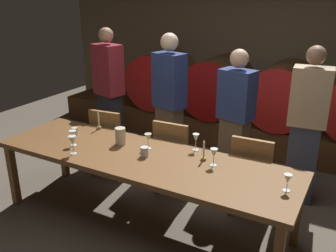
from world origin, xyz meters
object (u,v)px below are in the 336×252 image
(guest_far_left, at_px, (109,93))
(wine_glass_left, at_px, (72,141))
(wine_glass_center_right, at_px, (196,138))
(wine_glass_far_right, at_px, (288,179))
(candle_right, at_px, (204,154))
(wine_barrel_far_left, at_px, (164,78))
(candle_left, at_px, (99,124))
(wine_glass_center_left, at_px, (148,138))
(dining_table, at_px, (142,162))
(wine_glass_far_left, at_px, (73,134))
(cup_right, at_px, (145,152))
(chair_right, at_px, (253,172))
(wine_glass_right, at_px, (214,153))
(cup_left, at_px, (75,131))
(guest_center_left, at_px, (169,101))
(guest_center_right, at_px, (235,118))
(wine_barrel_center_left, at_px, (219,85))
(chair_center, at_px, (174,154))
(wine_barrel_center_right, at_px, (285,94))
(chair_left, at_px, (111,140))
(guest_far_right, at_px, (306,126))
(pitcher, at_px, (120,136))

(guest_far_left, distance_m, wine_glass_left, 1.55)
(wine_glass_center_right, height_order, wine_glass_far_right, wine_glass_center_right)
(candle_right, height_order, wine_glass_center_right, candle_right)
(wine_barrel_far_left, bearing_deg, wine_glass_far_right, -44.57)
(guest_far_left, relative_size, candle_left, 7.99)
(wine_glass_center_left, height_order, wine_glass_far_right, wine_glass_center_left)
(dining_table, xyz_separation_m, wine_glass_far_right, (1.33, 0.01, 0.16))
(wine_glass_far_left, distance_m, cup_right, 0.77)
(candle_left, bearing_deg, candle_right, -7.39)
(chair_right, xyz_separation_m, wine_glass_right, (-0.22, -0.50, 0.36))
(dining_table, xyz_separation_m, cup_left, (-0.91, 0.10, 0.10))
(guest_center_left, bearing_deg, guest_center_right, -168.05)
(wine_barrel_center_left, relative_size, chair_center, 1.08)
(guest_center_left, bearing_deg, cup_left, 79.13)
(wine_barrel_center_right, relative_size, wine_glass_center_right, 5.73)
(chair_right, height_order, wine_glass_left, wine_glass_left)
(guest_far_left, distance_m, guest_center_left, 0.86)
(chair_left, height_order, guest_center_left, guest_center_left)
(cup_right, bearing_deg, chair_left, 144.75)
(wine_barrel_center_left, height_order, dining_table, wine_barrel_center_left)
(wine_barrel_far_left, xyz_separation_m, guest_center_right, (1.65, -1.24, -0.02))
(dining_table, relative_size, wine_glass_center_left, 18.82)
(wine_glass_far_left, xyz_separation_m, wine_glass_center_left, (0.70, 0.29, -0.00))
(chair_right, distance_m, wine_glass_left, 1.77)
(guest_far_right, relative_size, pitcher, 9.79)
(pitcher, height_order, wine_glass_center_left, pitcher)
(chair_center, xyz_separation_m, wine_glass_center_left, (-0.04, -0.48, 0.35))
(pitcher, relative_size, wine_glass_right, 1.07)
(wine_glass_far_left, height_order, cup_left, wine_glass_far_left)
(guest_center_right, bearing_deg, wine_barrel_center_right, -90.23)
(chair_right, xyz_separation_m, wine_glass_far_left, (-1.62, -0.76, 0.36))
(chair_left, xyz_separation_m, wine_glass_center_left, (0.82, -0.46, 0.35))
(chair_center, relative_size, guest_center_left, 0.51)
(pitcher, bearing_deg, candle_right, 4.02)
(dining_table, relative_size, wine_glass_far_left, 18.88)
(guest_center_left, bearing_deg, candle_left, 78.22)
(wine_glass_right, relative_size, cup_right, 1.71)
(chair_right, xyz_separation_m, wine_glass_far_right, (0.44, -0.64, 0.34))
(guest_center_left, bearing_deg, guest_far_left, 20.71)
(wine_barrel_center_left, height_order, guest_center_right, guest_center_right)
(guest_far_left, height_order, guest_center_left, guest_far_left)
(wine_glass_far_left, bearing_deg, wine_glass_far_right, 3.40)
(cup_left, bearing_deg, wine_glass_left, -49.44)
(chair_center, height_order, cup_right, chair_center)
(wine_glass_far_left, bearing_deg, wine_glass_right, 10.35)
(wine_barrel_far_left, distance_m, candle_left, 2.12)
(chair_right, distance_m, wine_glass_center_left, 1.09)
(guest_far_right, bearing_deg, guest_center_right, -6.87)
(wine_barrel_far_left, xyz_separation_m, wine_glass_far_left, (0.43, -2.57, 0.01))
(guest_far_right, height_order, wine_glass_far_right, guest_far_right)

